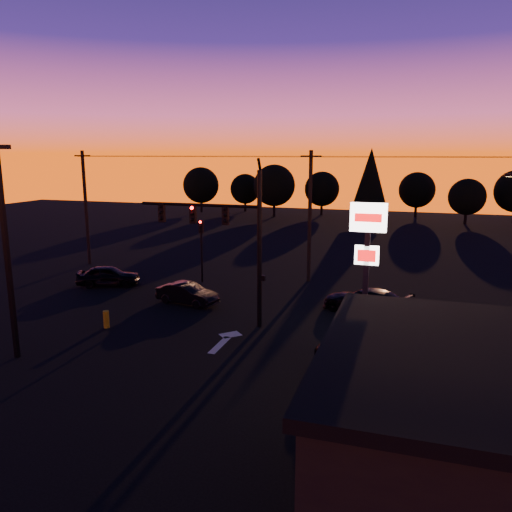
% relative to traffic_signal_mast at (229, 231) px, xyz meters
% --- Properties ---
extents(ground, '(120.00, 120.00, 0.00)m').
position_rel_traffic_signal_mast_xyz_m(ground, '(0.10, -3.99, -4.94)').
color(ground, black).
rests_on(ground, ground).
extents(lane_arrow, '(1.20, 3.10, 0.01)m').
position_rel_traffic_signal_mast_xyz_m(lane_arrow, '(0.60, -2.33, -4.93)').
color(lane_arrow, beige).
rests_on(lane_arrow, ground).
extents(traffic_signal_mast, '(6.79, 0.52, 8.58)m').
position_rel_traffic_signal_mast_xyz_m(traffic_signal_mast, '(0.00, 0.00, 0.00)').
color(traffic_signal_mast, black).
rests_on(traffic_signal_mast, ground).
extents(secondary_signal, '(0.30, 0.31, 4.35)m').
position_rel_traffic_signal_mast_xyz_m(secondary_signal, '(-4.90, 7.49, -2.07)').
color(secondary_signal, black).
rests_on(secondary_signal, ground).
extents(parking_lot_light, '(1.25, 0.30, 9.14)m').
position_rel_traffic_signal_mast_xyz_m(parking_lot_light, '(-7.40, -6.99, 0.33)').
color(parking_lot_light, black).
rests_on(parking_lot_light, ground).
extents(pylon_sign, '(1.50, 0.28, 6.80)m').
position_rel_traffic_signal_mast_xyz_m(pylon_sign, '(7.10, -2.49, -0.02)').
color(pylon_sign, black).
rests_on(pylon_sign, ground).
extents(utility_pole_0, '(1.40, 0.26, 9.00)m').
position_rel_traffic_signal_mast_xyz_m(utility_pole_0, '(-15.90, 10.01, -0.34)').
color(utility_pole_0, black).
rests_on(utility_pole_0, ground).
extents(utility_pole_1, '(1.40, 0.26, 9.00)m').
position_rel_traffic_signal_mast_xyz_m(utility_pole_1, '(2.10, 10.01, -0.34)').
color(utility_pole_1, black).
rests_on(utility_pole_1, ground).
extents(power_wires, '(36.00, 1.22, 0.07)m').
position_rel_traffic_signal_mast_xyz_m(power_wires, '(2.10, 10.01, 3.63)').
color(power_wires, black).
rests_on(power_wires, ground).
extents(bollard, '(0.30, 0.30, 0.90)m').
position_rel_traffic_signal_mast_xyz_m(bollard, '(-5.83, -2.56, -4.49)').
color(bollard, '#A48E0D').
rests_on(bollard, ground).
extents(tree_0, '(5.36, 5.36, 6.74)m').
position_rel_traffic_signal_mast_xyz_m(tree_0, '(-21.90, 46.01, -0.88)').
color(tree_0, black).
rests_on(tree_0, ground).
extents(tree_1, '(4.54, 4.54, 5.71)m').
position_rel_traffic_signal_mast_xyz_m(tree_1, '(-15.90, 49.01, -1.50)').
color(tree_1, black).
rests_on(tree_1, ground).
extents(tree_2, '(5.77, 5.78, 7.26)m').
position_rel_traffic_signal_mast_xyz_m(tree_2, '(-9.90, 44.01, -0.57)').
color(tree_2, black).
rests_on(tree_2, ground).
extents(tree_3, '(4.95, 4.95, 6.22)m').
position_rel_traffic_signal_mast_xyz_m(tree_3, '(-3.90, 48.01, -1.19)').
color(tree_3, black).
rests_on(tree_3, ground).
extents(tree_4, '(4.18, 4.18, 9.50)m').
position_rel_traffic_signal_mast_xyz_m(tree_4, '(3.10, 45.01, 0.99)').
color(tree_4, black).
rests_on(tree_4, ground).
extents(tree_5, '(4.95, 4.95, 6.22)m').
position_rel_traffic_signal_mast_xyz_m(tree_5, '(9.10, 50.01, -1.19)').
color(tree_5, black).
rests_on(tree_5, ground).
extents(tree_6, '(4.54, 4.54, 5.71)m').
position_rel_traffic_signal_mast_xyz_m(tree_6, '(15.10, 44.01, -1.50)').
color(tree_6, black).
rests_on(tree_6, ground).
extents(car_left, '(4.42, 3.05, 1.40)m').
position_rel_traffic_signal_mast_xyz_m(car_left, '(-10.53, 4.66, -4.24)').
color(car_left, black).
rests_on(car_left, ground).
extents(car_mid, '(3.98, 2.01, 1.25)m').
position_rel_traffic_signal_mast_xyz_m(car_mid, '(-3.67, 2.50, -4.31)').
color(car_mid, black).
rests_on(car_mid, ground).
extents(car_right, '(5.34, 3.65, 1.44)m').
position_rel_traffic_signal_mast_xyz_m(car_right, '(6.62, 3.84, -4.22)').
color(car_right, black).
rests_on(car_right, ground).
extents(suv_parked, '(4.58, 5.42, 1.38)m').
position_rel_traffic_signal_mast_xyz_m(suv_parked, '(7.39, -5.31, -4.25)').
color(suv_parked, black).
rests_on(suv_parked, ground).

